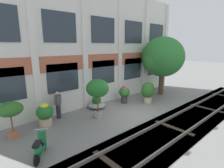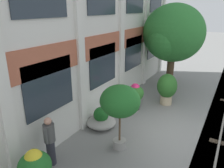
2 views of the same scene
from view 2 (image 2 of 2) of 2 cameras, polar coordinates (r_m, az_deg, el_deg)
name	(u,v)px [view 2 (image 2 of 2)]	position (r m, az deg, el deg)	size (l,w,h in m)	color
ground_plane	(169,129)	(9.15, 14.55, -11.40)	(80.00, 80.00, 0.00)	slate
apartment_facade	(97,24)	(9.27, -3.83, 15.40)	(16.05, 0.64, 7.93)	silver
broadleaf_tree	(173,35)	(13.23, 15.74, 12.27)	(3.64, 3.47, 4.84)	#4C3826
potted_plant_terracotta_small	(120,103)	(7.03, 2.12, -4.88)	(1.31, 1.31, 2.28)	gray
potted_plant_wide_bowl	(101,120)	(8.95, -2.85, -9.33)	(1.19, 1.19, 0.83)	gray
potted_plant_glazed_jar	(167,88)	(11.05, 14.16, -0.89)	(0.97, 0.97, 1.56)	tan
potted_plant_stone_basin	(135,94)	(10.24, 6.05, -2.66)	(0.81, 0.81, 1.29)	#333333
resident_by_doorway	(50,140)	(6.97, -15.95, -13.87)	(0.49, 0.34, 1.60)	#282833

